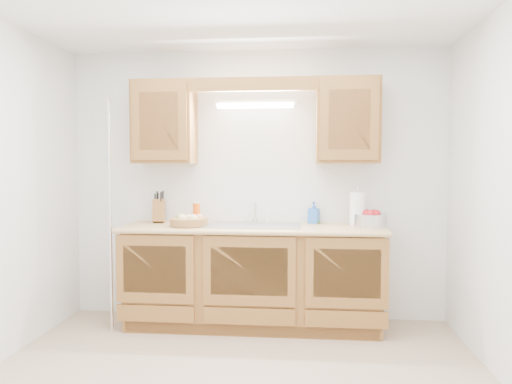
# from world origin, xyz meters

# --- Properties ---
(room) EXTENTS (3.52, 3.50, 2.50)m
(room) POSITION_xyz_m (0.00, 0.00, 1.25)
(room) COLOR tan
(room) RESTS_ON ground
(base_cabinets) EXTENTS (2.20, 0.60, 0.86)m
(base_cabinets) POSITION_xyz_m (0.00, 1.20, 0.44)
(base_cabinets) COLOR #99612D
(base_cabinets) RESTS_ON ground
(countertop) EXTENTS (2.30, 0.63, 0.04)m
(countertop) POSITION_xyz_m (0.00, 1.19, 0.88)
(countertop) COLOR tan
(countertop) RESTS_ON base_cabinets
(upper_cabinet_left) EXTENTS (0.55, 0.33, 0.75)m
(upper_cabinet_left) POSITION_xyz_m (-0.83, 1.33, 1.83)
(upper_cabinet_left) COLOR #99612D
(upper_cabinet_left) RESTS_ON room
(upper_cabinet_right) EXTENTS (0.55, 0.33, 0.75)m
(upper_cabinet_right) POSITION_xyz_m (0.83, 1.33, 1.83)
(upper_cabinet_right) COLOR #99612D
(upper_cabinet_right) RESTS_ON room
(valance) EXTENTS (2.20, 0.05, 0.12)m
(valance) POSITION_xyz_m (0.00, 1.19, 2.14)
(valance) COLOR #99612D
(valance) RESTS_ON room
(fluorescent_fixture) EXTENTS (0.76, 0.08, 0.08)m
(fluorescent_fixture) POSITION_xyz_m (0.00, 1.42, 2.00)
(fluorescent_fixture) COLOR white
(fluorescent_fixture) RESTS_ON room
(sink) EXTENTS (0.84, 0.46, 0.36)m
(sink) POSITION_xyz_m (0.00, 1.21, 0.83)
(sink) COLOR #9E9EA3
(sink) RESTS_ON countertop
(wire_shelf_pole) EXTENTS (0.03, 0.03, 2.00)m
(wire_shelf_pole) POSITION_xyz_m (-1.20, 0.94, 1.00)
(wire_shelf_pole) COLOR silver
(wire_shelf_pole) RESTS_ON ground
(outlet_plate) EXTENTS (0.08, 0.01, 0.12)m
(outlet_plate) POSITION_xyz_m (0.95, 1.49, 1.15)
(outlet_plate) COLOR white
(outlet_plate) RESTS_ON room
(fruit_basket) EXTENTS (0.34, 0.34, 0.10)m
(fruit_basket) POSITION_xyz_m (-0.56, 1.13, 0.95)
(fruit_basket) COLOR olive
(fruit_basket) RESTS_ON countertop
(knife_block) EXTENTS (0.13, 0.19, 0.31)m
(knife_block) POSITION_xyz_m (-0.91, 1.37, 1.01)
(knife_block) COLOR #99612D
(knife_block) RESTS_ON countertop
(orange_canister) EXTENTS (0.09, 0.09, 0.20)m
(orange_canister) POSITION_xyz_m (-0.54, 1.34, 1.00)
(orange_canister) COLOR #F35C0D
(orange_canister) RESTS_ON countertop
(soap_bottle) EXTENTS (0.12, 0.12, 0.20)m
(soap_bottle) POSITION_xyz_m (0.54, 1.43, 1.00)
(soap_bottle) COLOR blue
(soap_bottle) RESTS_ON countertop
(sponge) EXTENTS (0.12, 0.10, 0.02)m
(sponge) POSITION_xyz_m (0.54, 1.44, 0.91)
(sponge) COLOR #CC333F
(sponge) RESTS_ON countertop
(paper_towel) EXTENTS (0.18, 0.18, 0.35)m
(paper_towel) POSITION_xyz_m (0.92, 1.29, 1.05)
(paper_towel) COLOR silver
(paper_towel) RESTS_ON countertop
(apple_bowl) EXTENTS (0.31, 0.31, 0.15)m
(apple_bowl) POSITION_xyz_m (1.03, 1.24, 0.97)
(apple_bowl) COLOR silver
(apple_bowl) RESTS_ON countertop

